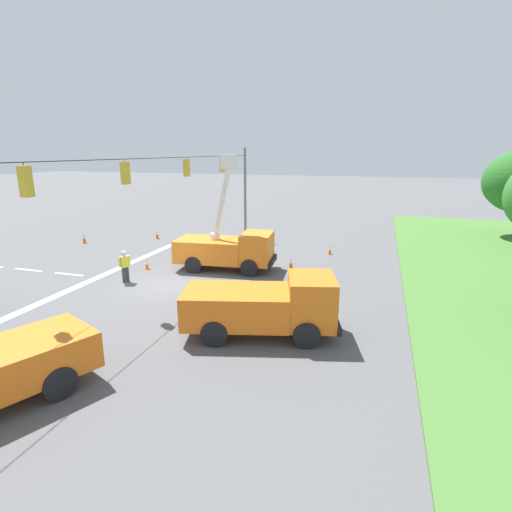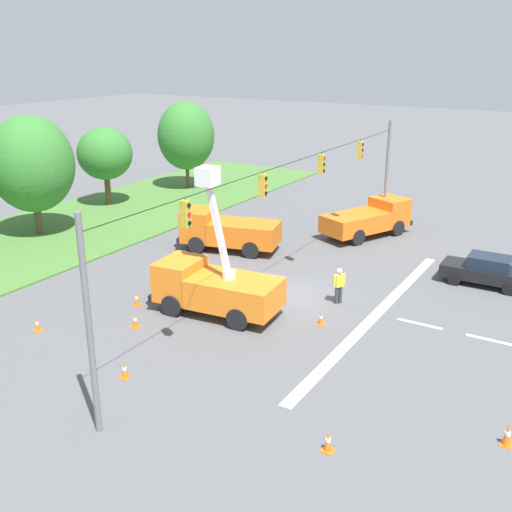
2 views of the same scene
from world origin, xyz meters
name	(u,v)px [view 1 (image 1 of 2)]	position (x,y,z in m)	size (l,w,h in m)	color
ground_plane	(168,285)	(0.00, 0.00, 0.00)	(200.00, 200.00, 0.00)	#565659
lane_markings	(76,275)	(0.00, -5.91, 0.00)	(17.60, 15.25, 0.01)	silver
signal_gantry	(162,199)	(0.01, 0.00, 4.58)	(26.20, 0.33, 7.20)	slate
utility_truck_bucket_lift	(227,247)	(-3.71, 2.01, 1.37)	(3.04, 6.08, 6.75)	orange
utility_truck_support_far	(265,305)	(4.13, 6.58, 1.21)	(3.77, 6.30, 2.36)	orange
road_worker	(125,264)	(0.24, -2.40, 1.00)	(0.56, 0.42, 1.77)	#383842
traffic_cone_foreground_left	(157,235)	(-10.15, -6.65, 0.33)	(0.36, 0.36, 0.68)	orange
traffic_cone_foreground_right	(330,250)	(-9.21, 7.46, 0.28)	(0.36, 0.36, 0.60)	orange
traffic_cone_mid_left	(274,255)	(-6.76, 4.10, 0.30)	(0.36, 0.36, 0.63)	orange
traffic_cone_mid_right	(147,264)	(-2.31, -2.70, 0.28)	(0.36, 0.36, 0.60)	orange
traffic_cone_near_bucket	(84,238)	(-7.05, -11.22, 0.36)	(0.36, 0.36, 0.73)	orange
traffic_cone_lane_edge_a	(291,264)	(-4.95, 5.64, 0.32)	(0.36, 0.36, 0.66)	orange
traffic_cone_lane_edge_b	(253,241)	(-10.16, 1.55, 0.30)	(0.36, 0.36, 0.63)	orange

